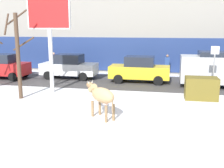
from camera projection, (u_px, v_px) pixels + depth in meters
ground_plane at (99, 123)px, 11.16m from camera, size 120.00×120.00×0.00m
road_strip at (129, 82)px, 19.51m from camera, size 60.00×5.60×0.01m
cow_tan at (102, 96)px, 11.57m from camera, size 1.72×1.54×1.54m
billboard at (49, 19)px, 15.59m from camera, size 2.53×0.32×5.56m
car_red_hatchback at (4, 66)px, 20.64m from camera, size 3.51×1.93×1.86m
car_white_sedan at (69, 66)px, 20.79m from camera, size 4.21×1.99×1.84m
car_yellow_sedan at (139, 69)px, 19.32m from camera, size 4.21×1.99×1.84m
car_silver_van at (218, 68)px, 17.57m from camera, size 4.61×2.13×2.32m
pedestrian_near_billboard at (54, 62)px, 23.49m from camera, size 0.36×0.24×1.73m
pedestrian_by_cars at (167, 65)px, 21.62m from camera, size 0.36×0.24×1.73m
pedestrian_far_left at (201, 66)px, 21.12m from camera, size 0.36×0.24×1.73m
bare_tree_right_lot at (18, 52)px, 14.57m from camera, size 1.39×1.38×4.79m
dumpster at (201, 88)px, 14.76m from camera, size 1.72×1.13×1.20m
street_sign at (214, 67)px, 15.17m from camera, size 0.44×0.08×2.82m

